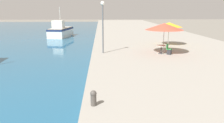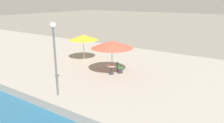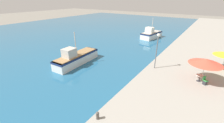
{
  "view_description": "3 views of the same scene",
  "coord_description": "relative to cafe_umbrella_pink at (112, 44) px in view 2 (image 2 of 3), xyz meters",
  "views": [
    {
      "loc": [
        0.84,
        0.99,
        4.47
      ],
      "look_at": [
        1.5,
        13.8,
        1.39
      ],
      "focal_mm": 35.0,
      "sensor_mm": 36.0,
      "label": 1
    },
    {
      "loc": [
        -7.48,
        10.53,
        6.41
      ],
      "look_at": [
        6.42,
        20.04,
        1.59
      ],
      "focal_mm": 35.0,
      "sensor_mm": 36.0,
      "label": 2
    },
    {
      "loc": [
        6.33,
        2.74,
        9.13
      ],
      "look_at": [
        -4.0,
        18.0,
        1.19
      ],
      "focal_mm": 24.0,
      "sensor_mm": 36.0,
      "label": 3
    }
  ],
  "objects": [
    {
      "name": "quay_promenade",
      "position": [
        1.58,
        16.96,
        -2.69
      ],
      "size": [
        16.0,
        90.0,
        0.59
      ],
      "color": "gray",
      "rests_on": "ground_plane"
    },
    {
      "name": "cafe_umbrella_pink",
      "position": [
        0.0,
        0.0,
        0.0
      ],
      "size": [
        3.32,
        3.32,
        2.69
      ],
      "color": "#B7B7B7",
      "rests_on": "quay_promenade"
    },
    {
      "name": "cafe_umbrella_white",
      "position": [
        1.89,
        4.68,
        -0.16
      ],
      "size": [
        2.85,
        2.85,
        2.48
      ],
      "color": "#B7B7B7",
      "rests_on": "quay_promenade"
    },
    {
      "name": "cafe_table",
      "position": [
        -0.19,
        -0.06,
        -1.86
      ],
      "size": [
        0.8,
        0.8,
        0.74
      ],
      "color": "#333338",
      "rests_on": "quay_promenade"
    },
    {
      "name": "cafe_chair_left",
      "position": [
        0.4,
        -0.48,
        -2.07
      ],
      "size": [
        0.58,
        0.58,
        0.91
      ],
      "rotation": [
        0.0,
        0.0,
        4.09
      ],
      "color": "#2D2D33",
      "rests_on": "quay_promenade"
    },
    {
      "name": "lamppost",
      "position": [
        -5.39,
        0.45,
        0.7
      ],
      "size": [
        0.36,
        0.36,
        4.56
      ],
      "color": "#565B60",
      "rests_on": "quay_promenade"
    }
  ]
}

